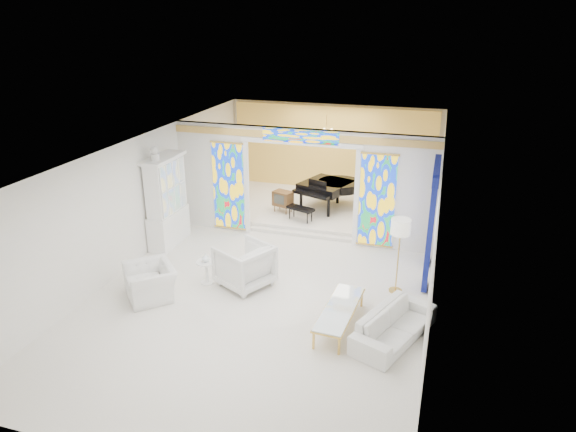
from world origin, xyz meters
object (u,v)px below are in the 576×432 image
(coffee_table, at_px, (340,309))
(tv_console, at_px, (283,199))
(china_cabinet, at_px, (167,202))
(sofa, at_px, (394,325))
(grand_piano, at_px, (331,187))
(armchair_right, at_px, (244,265))
(armchair_left, at_px, (151,282))

(coffee_table, xyz_separation_m, tv_console, (-2.79, 5.22, 0.21))
(coffee_table, bearing_deg, tv_console, 118.12)
(china_cabinet, bearing_deg, tv_console, 49.10)
(china_cabinet, relative_size, tv_console, 4.26)
(sofa, xyz_separation_m, coffee_table, (-1.06, 0.11, 0.09))
(sofa, relative_size, tv_console, 3.15)
(grand_piano, xyz_separation_m, tv_console, (-1.29, -0.79, -0.25))
(china_cabinet, height_order, coffee_table, china_cabinet)
(sofa, bearing_deg, grand_piano, 45.41)
(armchair_right, height_order, sofa, armchair_right)
(tv_console, bearing_deg, armchair_left, -85.48)
(armchair_left, xyz_separation_m, armchair_right, (1.74, 1.06, 0.13))
(armchair_right, bearing_deg, coffee_table, 94.77)
(china_cabinet, bearing_deg, armchair_left, -69.16)
(armchair_left, bearing_deg, sofa, 45.86)
(coffee_table, distance_m, tv_console, 5.93)
(grand_piano, bearing_deg, sofa, -47.37)
(armchair_left, distance_m, tv_console, 5.44)
(sofa, bearing_deg, coffee_table, 106.64)
(sofa, bearing_deg, tv_console, 58.49)
(coffee_table, bearing_deg, armchair_right, 156.84)
(armchair_left, xyz_separation_m, tv_console, (1.32, 5.27, 0.24))
(armchair_left, height_order, armchair_right, armchair_right)
(armchair_left, height_order, grand_piano, grand_piano)
(sofa, distance_m, coffee_table, 1.07)
(armchair_left, relative_size, coffee_table, 0.58)
(armchair_right, bearing_deg, china_cabinet, -91.49)
(china_cabinet, bearing_deg, sofa, -23.39)
(tv_console, bearing_deg, armchair_right, -65.66)
(china_cabinet, xyz_separation_m, tv_console, (2.31, 2.67, -0.58))
(armchair_left, distance_m, sofa, 5.18)
(china_cabinet, relative_size, armchair_right, 2.52)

